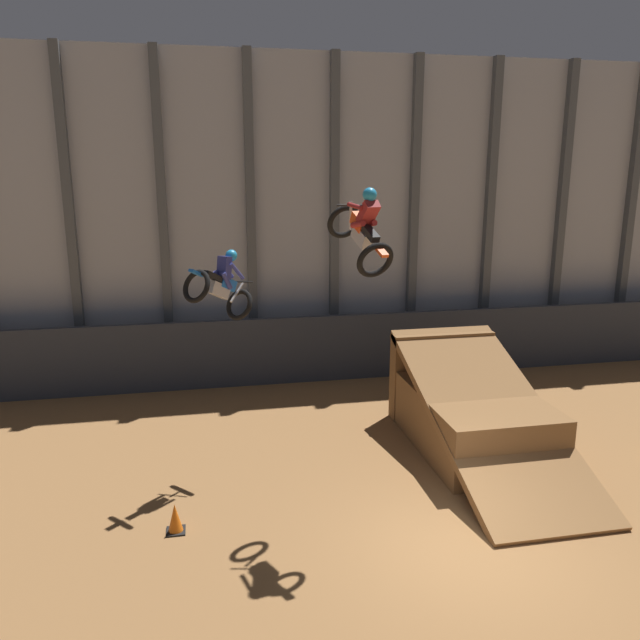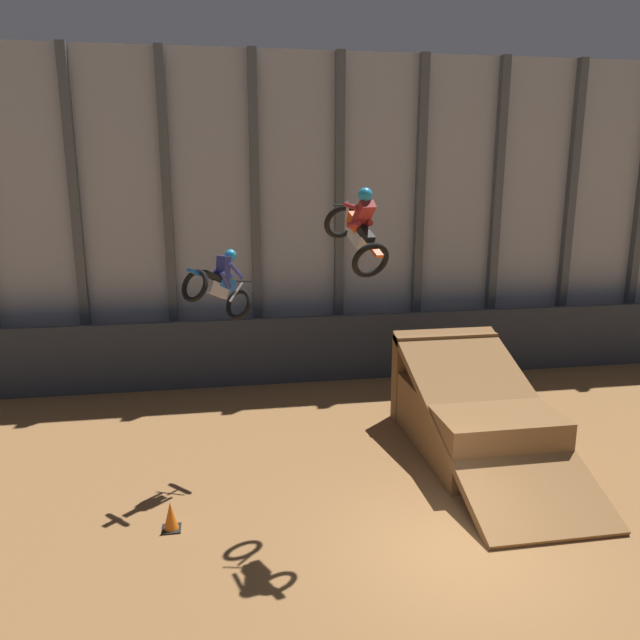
{
  "view_description": "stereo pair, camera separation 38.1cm",
  "coord_description": "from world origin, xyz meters",
  "px_view_note": "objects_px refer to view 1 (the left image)",
  "views": [
    {
      "loc": [
        -4.53,
        -9.35,
        6.76
      ],
      "look_at": [
        -1.68,
        4.99,
        3.23
      ],
      "focal_mm": 35.0,
      "sensor_mm": 36.0,
      "label": 1
    },
    {
      "loc": [
        -4.15,
        -9.42,
        6.76
      ],
      "look_at": [
        -1.68,
        4.99,
        3.23
      ],
      "focal_mm": 35.0,
      "sensor_mm": 36.0,
      "label": 2
    }
  ],
  "objects_px": {
    "dirt_ramp": "(469,411)",
    "rider_bike_right_air": "(362,230)",
    "rider_bike_left_air": "(221,286)",
    "traffic_cone_near_ramp": "(175,518)"
  },
  "relations": [
    {
      "from": "dirt_ramp",
      "to": "rider_bike_left_air",
      "type": "height_order",
      "value": "rider_bike_left_air"
    },
    {
      "from": "dirt_ramp",
      "to": "rider_bike_right_air",
      "type": "xyz_separation_m",
      "value": [
        -3.48,
        -2.31,
        4.8
      ]
    },
    {
      "from": "dirt_ramp",
      "to": "rider_bike_right_air",
      "type": "height_order",
      "value": "rider_bike_right_air"
    },
    {
      "from": "rider_bike_right_air",
      "to": "traffic_cone_near_ramp",
      "type": "xyz_separation_m",
      "value": [
        -3.69,
        -0.34,
        -5.38
      ]
    },
    {
      "from": "rider_bike_right_air",
      "to": "traffic_cone_near_ramp",
      "type": "distance_m",
      "value": 6.53
    },
    {
      "from": "rider_bike_left_air",
      "to": "rider_bike_right_air",
      "type": "bearing_deg",
      "value": 7.2
    },
    {
      "from": "dirt_ramp",
      "to": "rider_bike_right_air",
      "type": "relative_size",
      "value": 3.45
    },
    {
      "from": "rider_bike_left_air",
      "to": "rider_bike_right_air",
      "type": "height_order",
      "value": "rider_bike_right_air"
    },
    {
      "from": "traffic_cone_near_ramp",
      "to": "dirt_ramp",
      "type": "bearing_deg",
      "value": 20.29
    },
    {
      "from": "dirt_ramp",
      "to": "rider_bike_left_air",
      "type": "xyz_separation_m",
      "value": [
        -6.04,
        -0.13,
        3.44
      ]
    }
  ]
}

